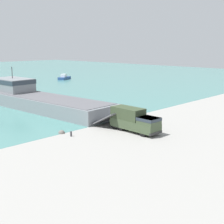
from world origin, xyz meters
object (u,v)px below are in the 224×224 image
object	(u,v)px
military_truck	(134,120)
moored_boat_a	(64,78)
mooring_bollard	(71,133)
soldier_on_ramp	(140,120)
cargo_crate	(155,128)
landing_craft	(37,98)

from	to	relation	value
military_truck	moored_boat_a	bearing A→B (deg)	152.35
moored_boat_a	mooring_bollard	xyz separation A→B (m)	(-42.16, -56.64, -0.24)
mooring_bollard	military_truck	bearing A→B (deg)	-29.94
soldier_on_ramp	moored_boat_a	distance (m)	67.66
soldier_on_ramp	cargo_crate	world-z (taller)	soldier_on_ramp
military_truck	soldier_on_ramp	distance (m)	3.20
landing_craft	military_truck	xyz separation A→B (m)	(0.03, -24.04, -0.18)
landing_craft	military_truck	bearing A→B (deg)	-92.87
cargo_crate	moored_boat_a	bearing A→B (deg)	62.99
military_truck	soldier_on_ramp	world-z (taller)	military_truck
landing_craft	cargo_crate	bearing A→B (deg)	-87.10
landing_craft	cargo_crate	distance (m)	25.87
mooring_bollard	cargo_crate	world-z (taller)	mooring_bollard
mooring_bollard	cargo_crate	distance (m)	11.87
landing_craft	cargo_crate	size ratio (longest dim) A/B	43.58
moored_boat_a	cargo_crate	bearing A→B (deg)	-53.68
landing_craft	military_truck	world-z (taller)	landing_craft
moored_boat_a	military_truck	bearing A→B (deg)	-56.19
soldier_on_ramp	mooring_bollard	xyz separation A→B (m)	(-10.49, 3.15, -0.56)
military_truck	cargo_crate	size ratio (longest dim) A/B	9.52
soldier_on_ramp	moored_boat_a	size ratio (longest dim) A/B	0.27
moored_boat_a	cargo_crate	distance (m)	70.35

